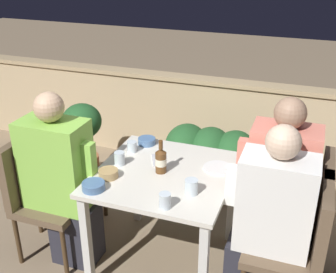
{
  "coord_description": "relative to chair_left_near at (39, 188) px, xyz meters",
  "views": [
    {
      "loc": [
        0.81,
        -2.18,
        2.06
      ],
      "look_at": [
        0.0,
        0.07,
        0.94
      ],
      "focal_mm": 45.0,
      "sensor_mm": 36.0,
      "label": 1
    }
  ],
  "objects": [
    {
      "name": "person_green_blouse",
      "position": [
        0.2,
        0.0,
        0.09
      ],
      "size": [
        0.5,
        0.26,
        1.23
      ],
      "color": "#282833",
      "rests_on": "ground_plane"
    },
    {
      "name": "chair_right_far",
      "position": [
        1.73,
        0.36,
        0.0
      ],
      "size": [
        0.44,
        0.43,
        0.88
      ],
      "color": "brown",
      "rests_on": "ground_plane"
    },
    {
      "name": "person_coral_top",
      "position": [
        1.53,
        0.36,
        0.1
      ],
      "size": [
        0.49,
        0.26,
        1.25
      ],
      "color": "#282833",
      "rests_on": "ground_plane"
    },
    {
      "name": "person_white_polo",
      "position": [
        1.53,
        0.05,
        0.08
      ],
      "size": [
        0.49,
        0.26,
        1.2
      ],
      "color": "#282833",
      "rests_on": "ground_plane"
    },
    {
      "name": "bowl_1",
      "position": [
        0.55,
        -0.0,
        0.23
      ],
      "size": [
        0.12,
        0.12,
        0.05
      ],
      "color": "tan",
      "rests_on": "dining_table"
    },
    {
      "name": "plate_0",
      "position": [
        1.16,
        0.33,
        0.2
      ],
      "size": [
        0.19,
        0.19,
        0.01
      ],
      "color": "white",
      "rests_on": "dining_table"
    },
    {
      "name": "chair_right_near",
      "position": [
        1.73,
        0.05,
        0.0
      ],
      "size": [
        0.44,
        0.43,
        0.88
      ],
      "color": "brown",
      "rests_on": "ground_plane"
    },
    {
      "name": "glass_cup_0",
      "position": [
        0.54,
        0.36,
        0.24
      ],
      "size": [
        0.07,
        0.07,
        0.08
      ],
      "color": "silver",
      "rests_on": "dining_table"
    },
    {
      "name": "bowl_0",
      "position": [
        0.59,
        0.51,
        0.22
      ],
      "size": [
        0.13,
        0.13,
        0.05
      ],
      "color": "#4C709E",
      "rests_on": "dining_table"
    },
    {
      "name": "ground_plane",
      "position": [
        0.85,
        0.18,
        -0.52
      ],
      "size": [
        16.0,
        16.0,
        0.0
      ],
      "primitive_type": "plane",
      "color": "#847056"
    },
    {
      "name": "glass_cup_3",
      "position": [
        0.54,
        0.17,
        0.24
      ],
      "size": [
        0.07,
        0.07,
        0.09
      ],
      "color": "silver",
      "rests_on": "dining_table"
    },
    {
      "name": "chair_left_near",
      "position": [
        0.0,
        0.0,
        0.0
      ],
      "size": [
        0.44,
        0.43,
        0.88
      ],
      "color": "brown",
      "rests_on": "ground_plane"
    },
    {
      "name": "potted_plant",
      "position": [
        -0.24,
        1.0,
        -0.06
      ],
      "size": [
        0.35,
        0.35,
        0.74
      ],
      "color": "#9E5638",
      "rests_on": "ground_plane"
    },
    {
      "name": "dining_table",
      "position": [
        0.85,
        0.18,
        0.1
      ],
      "size": [
        0.85,
        0.87,
        0.72
      ],
      "color": "silver",
      "rests_on": "ground_plane"
    },
    {
      "name": "fork_0",
      "position": [
        0.74,
        0.29,
        0.2
      ],
      "size": [
        0.09,
        0.16,
        0.01
      ],
      "color": "silver",
      "rests_on": "dining_table"
    },
    {
      "name": "parapet_wall",
      "position": [
        0.85,
        1.7,
        -0.08
      ],
      "size": [
        9.0,
        0.18,
        0.88
      ],
      "color": "tan",
      "rests_on": "ground_plane"
    },
    {
      "name": "beer_bottle",
      "position": [
        0.83,
        0.17,
        0.28
      ],
      "size": [
        0.07,
        0.07,
        0.22
      ],
      "color": "brown",
      "rests_on": "dining_table"
    },
    {
      "name": "planter_hedge",
      "position": [
        0.9,
        1.18,
        -0.18
      ],
      "size": [
        0.79,
        0.47,
        0.6
      ],
      "color": "brown",
      "rests_on": "ground_plane"
    },
    {
      "name": "bowl_2",
      "position": [
        0.53,
        -0.16,
        0.22
      ],
      "size": [
        0.14,
        0.14,
        0.05
      ],
      "color": "#4C709E",
      "rests_on": "dining_table"
    },
    {
      "name": "glass_cup_2",
      "position": [
        1.09,
        -0.01,
        0.24
      ],
      "size": [
        0.08,
        0.08,
        0.09
      ],
      "color": "silver",
      "rests_on": "dining_table"
    },
    {
      "name": "glass_cup_1",
      "position": [
        0.99,
        -0.19,
        0.24
      ],
      "size": [
        0.07,
        0.07,
        0.09
      ],
      "color": "silver",
      "rests_on": "dining_table"
    },
    {
      "name": "chair_left_far",
      "position": [
        -0.07,
        0.33,
        0.0
      ],
      "size": [
        0.44,
        0.43,
        0.88
      ],
      "color": "brown",
      "rests_on": "ground_plane"
    }
  ]
}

